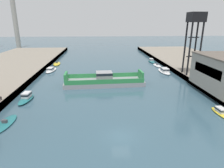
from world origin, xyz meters
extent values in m
plane|color=#385666|center=(0.00, 0.00, 0.00)|extent=(400.00, 400.00, 0.00)
cube|color=#423D38|center=(-20.41, 20.00, 0.67)|extent=(0.30, 140.00, 1.34)
cube|color=#423D38|center=(20.41, 20.00, 0.67)|extent=(0.30, 140.00, 1.34)
cube|color=#939399|center=(-1.54, 23.46, 0.55)|extent=(19.91, 6.80, 1.10)
cube|color=#2D8947|center=(-1.66, 26.40, 1.65)|extent=(18.88, 0.90, 1.10)
cube|color=#2D8947|center=(-1.42, 20.53, 1.65)|extent=(18.88, 0.90, 1.10)
cube|color=#939399|center=(-1.54, 23.46, 2.20)|extent=(4.07, 3.46, 2.21)
cube|color=black|center=(-1.54, 23.46, 2.96)|extent=(4.11, 3.50, 0.60)
cube|color=#2D8947|center=(7.79, 23.85, 2.20)|extent=(0.67, 4.22, 2.20)
cube|color=#2D8947|center=(-10.87, 23.08, 2.20)|extent=(0.67, 4.22, 2.20)
ellipsoid|color=white|center=(17.68, 34.98, 0.24)|extent=(2.79, 8.13, 0.48)
cube|color=silver|center=(17.69, 34.37, 0.97)|extent=(1.94, 2.85, 0.98)
cube|color=black|center=(17.69, 34.37, 1.09)|extent=(1.99, 2.93, 0.29)
ellipsoid|color=#237075|center=(-17.38, 4.44, 0.18)|extent=(2.57, 6.38, 0.35)
cube|color=#4C4C51|center=(-17.38, 4.44, 0.60)|extent=(0.78, 0.45, 0.50)
ellipsoid|color=yellow|center=(-18.38, 49.56, 0.24)|extent=(3.04, 7.21, 0.48)
cube|color=#4C4C51|center=(-18.38, 49.56, 0.73)|extent=(0.88, 0.47, 0.50)
ellipsoid|color=white|center=(18.23, 44.14, 0.19)|extent=(2.25, 6.43, 0.38)
cube|color=#4C4C51|center=(18.23, 44.14, 0.63)|extent=(0.75, 0.42, 0.50)
ellipsoid|color=#237075|center=(-17.48, 14.05, 0.29)|extent=(2.51, 6.02, 0.58)
cube|color=silver|center=(-17.44, 14.49, 1.10)|extent=(1.56, 2.17, 1.03)
cube|color=black|center=(-17.44, 14.49, 1.23)|extent=(1.61, 2.23, 0.31)
ellipsoid|color=white|center=(-18.11, 39.05, 0.24)|extent=(3.19, 7.60, 0.49)
cube|color=silver|center=(-18.17, 38.50, 0.89)|extent=(1.96, 2.75, 0.80)
cube|color=black|center=(-18.17, 38.50, 0.99)|extent=(2.02, 2.83, 0.24)
ellipsoid|color=yellow|center=(17.84, 5.34, 0.18)|extent=(1.77, 5.39, 0.35)
cube|color=silver|center=(17.83, 5.74, 0.72)|extent=(1.19, 1.90, 0.73)
cube|color=black|center=(17.83, 5.74, 0.81)|extent=(1.22, 1.96, 0.22)
ellipsoid|color=#237075|center=(18.05, 51.20, 0.24)|extent=(2.07, 6.40, 0.48)
cube|color=silver|center=(18.03, 51.67, 0.90)|extent=(1.35, 2.27, 0.85)
cube|color=black|center=(18.03, 51.67, 1.01)|extent=(1.39, 2.33, 0.26)
cube|color=black|center=(19.36, 14.23, 5.57)|extent=(0.08, 10.01, 1.91)
cylinder|color=black|center=(20.96, 29.24, 8.18)|extent=(0.44, 0.44, 13.67)
cylinder|color=black|center=(23.88, 29.24, 8.18)|extent=(0.44, 0.44, 13.67)
cylinder|color=black|center=(20.96, 26.32, 8.18)|extent=(0.44, 0.44, 13.67)
cylinder|color=black|center=(23.88, 26.32, 8.18)|extent=(0.44, 0.44, 13.67)
cube|color=black|center=(22.42, 27.78, 6.12)|extent=(2.92, 0.20, 0.20)
cube|color=black|center=(22.42, 27.78, 6.12)|extent=(0.20, 2.92, 0.20)
cube|color=black|center=(22.42, 27.78, 11.18)|extent=(2.92, 0.20, 0.20)
cube|color=black|center=(22.42, 27.78, 11.18)|extent=(0.20, 2.92, 0.20)
cube|color=black|center=(22.42, 27.78, 16.26)|extent=(3.80, 3.80, 2.49)
cylinder|color=black|center=(-20.96, 11.49, 1.61)|extent=(0.28, 0.28, 0.55)
sphere|color=black|center=(-20.96, 11.49, 1.89)|extent=(0.32, 0.32, 0.32)
cylinder|color=black|center=(20.96, 11.31, 1.61)|extent=(0.28, 0.28, 0.55)
sphere|color=black|center=(20.96, 11.31, 1.89)|extent=(0.32, 0.32, 0.32)
cylinder|color=#9E998E|center=(-51.54, 101.72, 17.17)|extent=(2.68, 2.68, 34.34)
camera|label=1|loc=(-2.93, -23.15, 15.00)|focal=31.19mm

